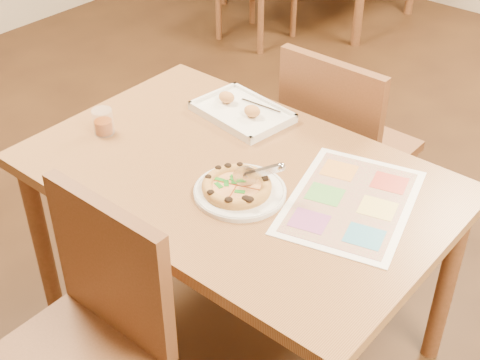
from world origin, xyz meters
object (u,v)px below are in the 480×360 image
Objects in this scene: dining_table at (237,194)px; chair_far at (340,134)px; pizza_cutter at (258,173)px; glass_tumbler at (103,123)px; chair_near at (90,320)px; plate at (240,192)px; appetizer_tray at (242,112)px; pizza at (237,186)px; menu at (351,202)px.

dining_table is 2.77× the size of chair_far.
pizza_cutter is 0.61m from glass_tumbler.
plate is (0.08, 0.52, 0.16)m from chair_near.
glass_tumbler is (-0.48, -0.71, 0.19)m from chair_far.
plate is (0.08, -0.08, 0.09)m from dining_table.
chair_far is at bearing 58.25° from appetizer_tray.
pizza_cutter is at bearing 34.32° from plate.
pizza is 0.33m from menu.
dining_table is 0.16m from pizza.
chair_far is 1.73× the size of plate.
pizza is at bearing -52.04° from appetizer_tray.
chair_far is at bearing 55.86° from glass_tumbler.
glass_tumbler reaches higher than dining_table.
appetizer_tray is 0.74× the size of menu.
pizza_cutter reaches higher than appetizer_tray.
chair_near reaches higher than dining_table.
glass_tumbler is (-0.56, -0.03, 0.01)m from pizza.
plate is 0.09m from pizza_cutter.
pizza is 0.44× the size of menu.
pizza is at bearing -155.06° from plate.
pizza_cutter is at bearing 77.40° from chair_near.
chair_far is 1.34× the size of appetizer_tray.
appetizer_tray is (-0.21, -0.33, 0.17)m from chair_far.
glass_tumbler reaches higher than pizza.
pizza_cutter is at bearing -147.60° from menu.
glass_tumbler is (-0.48, -0.11, 0.12)m from dining_table.
chair_far is 0.71m from pizza.
pizza is (-0.01, -0.00, 0.02)m from plate.
menu is (0.35, -0.51, 0.16)m from chair_far.
dining_table is 2.77× the size of chair_near.
chair_near is 1.34× the size of appetizer_tray.
menu is (0.35, 0.09, 0.09)m from dining_table.
menu is at bearing -3.77° from pizza_cutter.
pizza_cutter is (0.05, 0.03, 0.05)m from pizza.
pizza is (0.07, -0.09, 0.11)m from dining_table.
plate reaches higher than menu.
plate is at bearing 3.04° from glass_tumbler.
dining_table is at bearing 130.20° from pizza.
dining_table is 0.61m from chair_near.
chair_far is 0.88m from glass_tumbler.
plate is 0.77× the size of appetizer_tray.
pizza is 0.08m from pizza_cutter.
chair_near reaches higher than glass_tumbler.
dining_table is 2.77× the size of menu.
pizza is 0.45m from appetizer_tray.
chair_near is (0.00, -0.60, -0.07)m from dining_table.
pizza_cutter is 0.46m from appetizer_tray.
dining_table is at bearing 134.95° from plate.
glass_tumbler is at bearing -166.30° from menu.
plate is at bearing 81.15° from chair_near.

